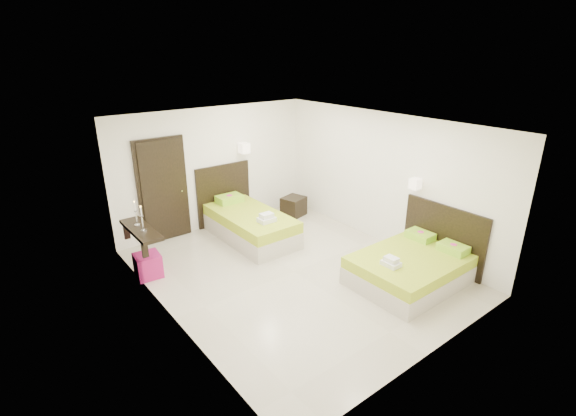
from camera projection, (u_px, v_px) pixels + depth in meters
floor at (294, 272)px, 7.41m from camera, size 5.50×5.50×0.00m
bed_single at (248, 222)px, 8.68m from camera, size 1.30×2.17×1.79m
bed_double at (412, 266)px, 7.03m from camera, size 1.88×1.60×1.55m
nightstand at (294, 206)px, 9.85m from camera, size 0.60×0.56×0.45m
ottoman at (148, 265)px, 7.20m from camera, size 0.45×0.45×0.42m
door at (163, 191)px, 8.33m from camera, size 1.02×0.15×2.14m
console_shelf at (140, 230)px, 7.10m from camera, size 0.35×1.20×0.78m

